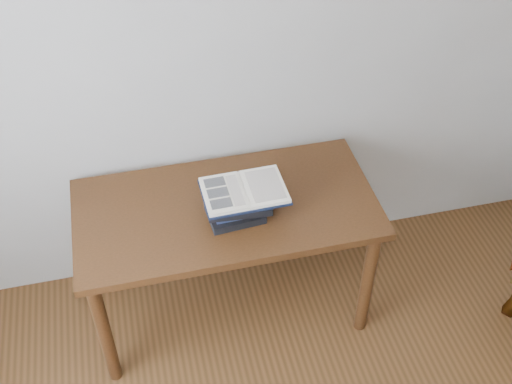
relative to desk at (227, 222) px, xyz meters
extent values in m
cube|color=#B1B0A7|center=(0.09, 0.37, 0.70)|extent=(3.50, 0.04, 2.60)
cube|color=#482712|center=(0.00, 0.00, 0.08)|extent=(1.30, 0.65, 0.04)
cylinder|color=#482712|center=(-0.59, -0.26, -0.27)|extent=(0.06, 0.06, 0.66)
cylinder|color=#482712|center=(0.59, -0.26, -0.27)|extent=(0.06, 0.06, 0.66)
cylinder|color=#482712|center=(-0.59, 0.26, -0.27)|extent=(0.06, 0.06, 0.66)
cylinder|color=#482712|center=(0.59, 0.26, -0.27)|extent=(0.06, 0.06, 0.66)
cube|color=black|center=(0.03, -0.07, 0.12)|extent=(0.24, 0.18, 0.04)
cube|color=navy|center=(0.03, -0.05, 0.15)|extent=(0.20, 0.16, 0.03)
cube|color=black|center=(0.04, -0.08, 0.18)|extent=(0.27, 0.18, 0.03)
cube|color=black|center=(0.03, -0.07, 0.21)|extent=(0.22, 0.16, 0.03)
cube|color=black|center=(0.07, -0.07, 0.23)|extent=(0.35, 0.25, 0.01)
cube|color=silver|center=(-0.02, -0.07, 0.24)|extent=(0.17, 0.23, 0.02)
cube|color=silver|center=(0.15, -0.07, 0.24)|extent=(0.17, 0.23, 0.02)
cylinder|color=silver|center=(0.07, -0.07, 0.24)|extent=(0.02, 0.23, 0.01)
cube|color=black|center=(-0.04, -0.01, 0.25)|extent=(0.09, 0.06, 0.00)
cube|color=black|center=(-0.04, -0.07, 0.25)|extent=(0.09, 0.06, 0.00)
cube|color=black|center=(-0.04, -0.14, 0.25)|extent=(0.09, 0.06, 0.00)
cube|color=silver|center=(0.03, -0.07, 0.25)|extent=(0.05, 0.19, 0.00)
cube|color=silver|center=(0.16, -0.07, 0.25)|extent=(0.14, 0.19, 0.00)
camera|label=1|loc=(-0.33, -1.95, 2.02)|focal=45.00mm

